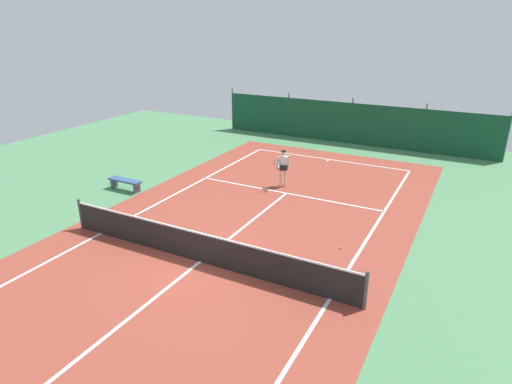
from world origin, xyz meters
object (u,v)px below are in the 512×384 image
at_px(tennis_net, 200,247).
at_px(tennis_ball_midcourt, 341,248).
at_px(tennis_ball_near_player, 231,187).
at_px(tennis_player, 283,166).
at_px(courtside_bench, 125,182).
at_px(parked_car, 400,123).

xyz_separation_m(tennis_net, tennis_ball_midcourt, (3.52, 2.78, -0.48)).
relative_size(tennis_ball_near_player, tennis_ball_midcourt, 1.00).
relative_size(tennis_player, courtside_bench, 1.03).
height_order(tennis_ball_near_player, tennis_ball_midcourt, same).
height_order(tennis_net, courtside_bench, tennis_net).
height_order(parked_car, courtside_bench, parked_car).
distance_m(tennis_player, parked_car, 12.09).
xyz_separation_m(tennis_ball_midcourt, courtside_bench, (-9.83, 0.74, 0.34)).
bearing_deg(tennis_player, tennis_net, 66.65).
distance_m(tennis_player, tennis_ball_near_player, 2.48).
distance_m(tennis_net, tennis_ball_midcourt, 4.51).
relative_size(tennis_ball_midcourt, parked_car, 0.01).
relative_size(tennis_player, parked_car, 0.37).
xyz_separation_m(tennis_ball_near_player, courtside_bench, (-3.89, -2.32, 0.34)).
distance_m(tennis_ball_midcourt, courtside_bench, 9.86).
relative_size(tennis_ball_midcourt, courtside_bench, 0.04).
bearing_deg(courtside_bench, parked_car, 60.88).
bearing_deg(tennis_ball_near_player, tennis_net, -67.49).
distance_m(tennis_net, parked_car, 19.01).
distance_m(tennis_net, tennis_player, 7.13).
bearing_deg(courtside_bench, tennis_ball_near_player, 30.80).
height_order(tennis_player, tennis_ball_near_player, tennis_player).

